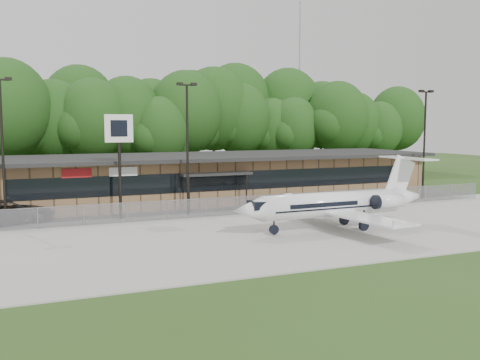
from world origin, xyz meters
name	(u,v)px	position (x,y,z in m)	size (l,w,h in m)	color
ground	(370,258)	(0.00, 0.00, 0.00)	(160.00, 160.00, 0.00)	#2A4117
apron	(297,230)	(0.00, 8.00, 0.04)	(64.00, 18.00, 0.08)	#9E9B93
parking_lot	(233,206)	(0.00, 19.50, 0.03)	(50.00, 9.00, 0.06)	#383835
terminal	(216,177)	(0.00, 23.94, 2.18)	(41.00, 11.65, 4.30)	brown
fence	(255,205)	(0.00, 15.00, 0.78)	(46.00, 0.04, 1.52)	gray
treeline	(166,121)	(0.00, 42.00, 7.50)	(72.00, 12.00, 15.00)	#143811
radio_mast	(299,88)	(22.00, 48.00, 12.50)	(0.20, 0.20, 25.00)	gray
light_pole_left	(2,141)	(-18.00, 16.50, 5.98)	(1.55, 0.30, 10.23)	black
light_pole_mid	(187,139)	(-5.00, 16.50, 5.98)	(1.55, 0.30, 10.23)	black
light_pole_right	(425,136)	(18.00, 16.50, 5.98)	(1.55, 0.30, 10.23)	black
business_jet	(338,205)	(2.55, 7.09, 1.75)	(14.46, 12.85, 4.88)	white
suv	(7,212)	(-17.91, 17.72, 0.89)	(2.95, 6.40, 1.78)	#323234
pole_sign	(119,139)	(-10.14, 16.80, 5.97)	(2.05, 0.34, 7.80)	black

